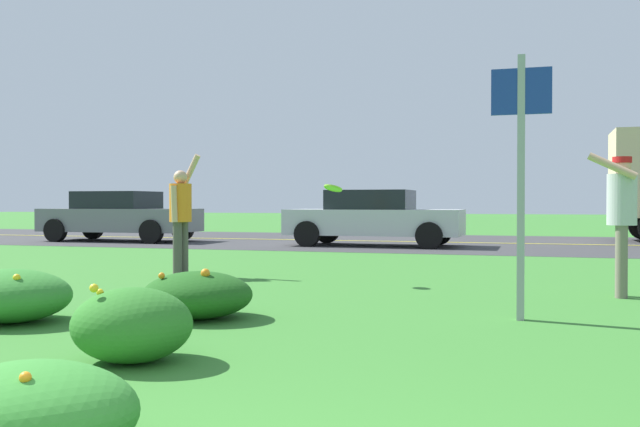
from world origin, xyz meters
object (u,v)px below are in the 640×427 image
at_px(sign_post_near_path, 521,160).
at_px(car_gray_leftmost, 119,216).
at_px(person_catcher_red_cap_gray_shirt, 621,211).
at_px(car_silver_center_left, 374,217).
at_px(person_thrower_orange_shirt, 181,212).
at_px(frisbee_lime, 333,188).

xyz_separation_m(sign_post_near_path, car_gray_leftmost, (-11.50, 10.92, -0.80)).
bearing_deg(car_gray_leftmost, person_catcher_red_cap_gray_shirt, -35.12).
height_order(person_catcher_red_cap_gray_shirt, car_silver_center_left, person_catcher_red_cap_gray_shirt).
distance_m(sign_post_near_path, person_catcher_red_cap_gray_shirt, 2.39).
xyz_separation_m(person_thrower_orange_shirt, person_catcher_red_cap_gray_shirt, (6.21, -0.68, 0.05)).
bearing_deg(car_silver_center_left, person_thrower_orange_shirt, -98.26).
height_order(person_catcher_red_cap_gray_shirt, car_gray_leftmost, person_catcher_red_cap_gray_shirt).
relative_size(sign_post_near_path, frisbee_lime, 9.35).
bearing_deg(car_gray_leftmost, frisbee_lime, -43.46).
bearing_deg(car_gray_leftmost, car_silver_center_left, 0.00).
bearing_deg(car_gray_leftmost, sign_post_near_path, -43.51).
xyz_separation_m(frisbee_lime, car_gray_leftmost, (-8.92, 8.45, -0.59)).
xyz_separation_m(person_thrower_orange_shirt, frisbee_lime, (2.52, -0.26, 0.35)).
bearing_deg(sign_post_near_path, car_silver_center_left, 109.73).
distance_m(frisbee_lime, car_silver_center_left, 8.57).
height_order(sign_post_near_path, person_catcher_red_cap_gray_shirt, sign_post_near_path).
bearing_deg(sign_post_near_path, person_thrower_orange_shirt, 151.85).
bearing_deg(person_catcher_red_cap_gray_shirt, frisbee_lime, 173.55).
bearing_deg(person_catcher_red_cap_gray_shirt, sign_post_near_path, -118.37).
bearing_deg(frisbee_lime, sign_post_near_path, -43.68).
bearing_deg(sign_post_near_path, person_catcher_red_cap_gray_shirt, 61.63).
distance_m(person_catcher_red_cap_gray_shirt, frisbee_lime, 3.73).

